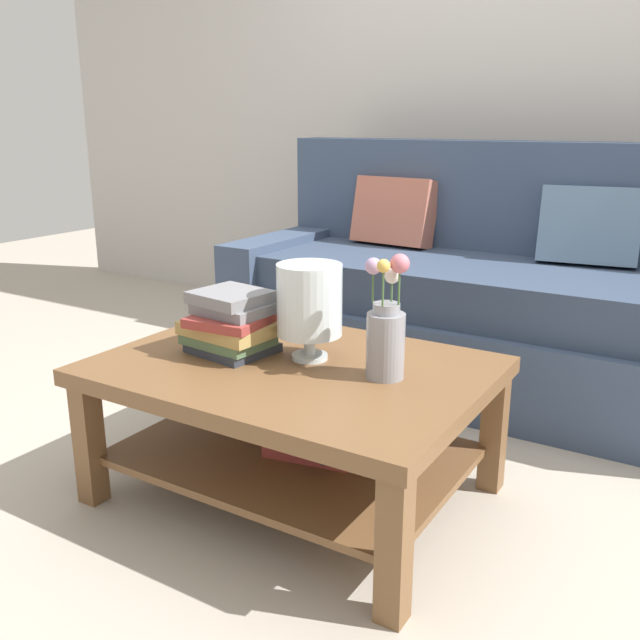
{
  "coord_description": "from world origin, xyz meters",
  "views": [
    {
      "loc": [
        1.11,
        -2.06,
        1.15
      ],
      "look_at": [
        0.0,
        -0.27,
        0.54
      ],
      "focal_mm": 38.82,
      "sensor_mm": 36.0,
      "label": 1
    }
  ],
  "objects_px": {
    "couch": "(475,302)",
    "coffee_table": "(296,401)",
    "glass_hurricane_vase": "(309,302)",
    "book_stack_main": "(231,324)",
    "flower_pitcher": "(386,333)"
  },
  "relations": [
    {
      "from": "couch",
      "to": "flower_pitcher",
      "type": "height_order",
      "value": "couch"
    },
    {
      "from": "couch",
      "to": "coffee_table",
      "type": "distance_m",
      "value": 1.29
    },
    {
      "from": "coffee_table",
      "to": "glass_hurricane_vase",
      "type": "height_order",
      "value": "glass_hurricane_vase"
    },
    {
      "from": "glass_hurricane_vase",
      "to": "flower_pitcher",
      "type": "distance_m",
      "value": 0.27
    },
    {
      "from": "couch",
      "to": "flower_pitcher",
      "type": "distance_m",
      "value": 1.27
    },
    {
      "from": "couch",
      "to": "book_stack_main",
      "type": "bearing_deg",
      "value": -104.97
    },
    {
      "from": "couch",
      "to": "coffee_table",
      "type": "height_order",
      "value": "couch"
    },
    {
      "from": "couch",
      "to": "flower_pitcher",
      "type": "bearing_deg",
      "value": -82.45
    },
    {
      "from": "couch",
      "to": "book_stack_main",
      "type": "xyz_separation_m",
      "value": [
        -0.35,
        -1.3,
        0.17
      ]
    },
    {
      "from": "book_stack_main",
      "to": "flower_pitcher",
      "type": "relative_size",
      "value": 0.82
    },
    {
      "from": "couch",
      "to": "coffee_table",
      "type": "relative_size",
      "value": 1.86
    },
    {
      "from": "flower_pitcher",
      "to": "couch",
      "type": "bearing_deg",
      "value": 97.55
    },
    {
      "from": "coffee_table",
      "to": "glass_hurricane_vase",
      "type": "xyz_separation_m",
      "value": [
        0.01,
        0.06,
        0.3
      ]
    },
    {
      "from": "couch",
      "to": "glass_hurricane_vase",
      "type": "relative_size",
      "value": 7.18
    },
    {
      "from": "book_stack_main",
      "to": "glass_hurricane_vase",
      "type": "distance_m",
      "value": 0.27
    }
  ]
}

